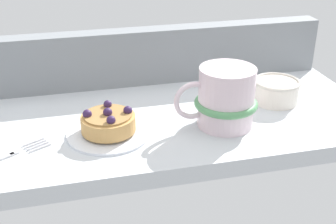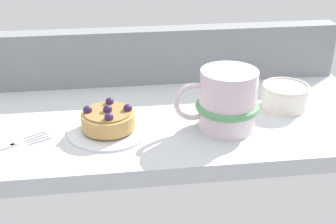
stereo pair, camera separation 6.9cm
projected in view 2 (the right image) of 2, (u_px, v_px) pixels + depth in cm
name	position (u px, v px, depth cm)	size (l,w,h in cm)	color
ground_plane	(155.00, 122.00, 76.01)	(75.44, 33.34, 2.73)	silver
window_rail_back	(147.00, 56.00, 86.08)	(73.94, 4.06, 10.54)	gray
dessert_plate	(109.00, 129.00, 69.97)	(12.93, 12.93, 0.77)	silver
raspberry_tart	(108.00, 119.00, 69.15)	(8.30, 8.30, 3.74)	tan
coffee_mug	(227.00, 101.00, 69.12)	(13.46, 9.99, 9.65)	silver
sugar_bowl	(286.00, 96.00, 76.65)	(8.20, 8.20, 4.08)	silver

